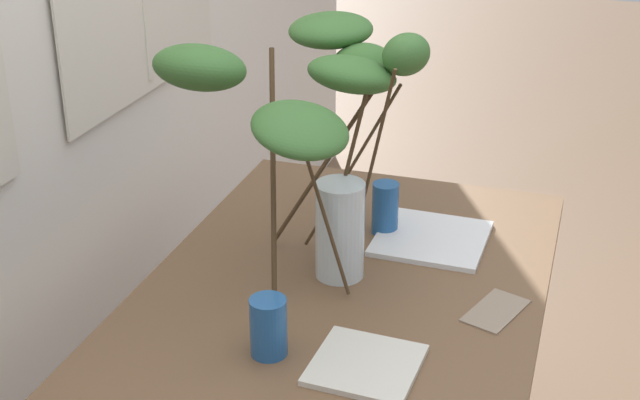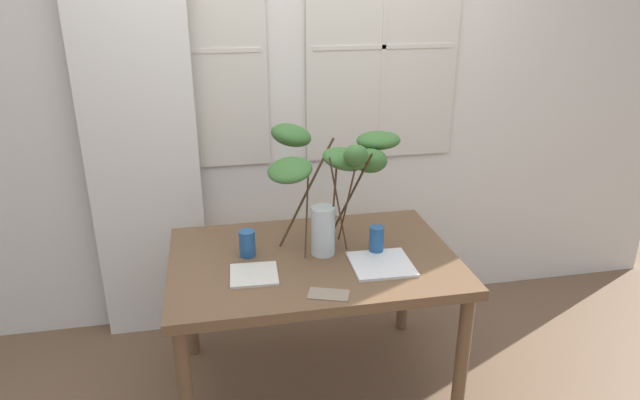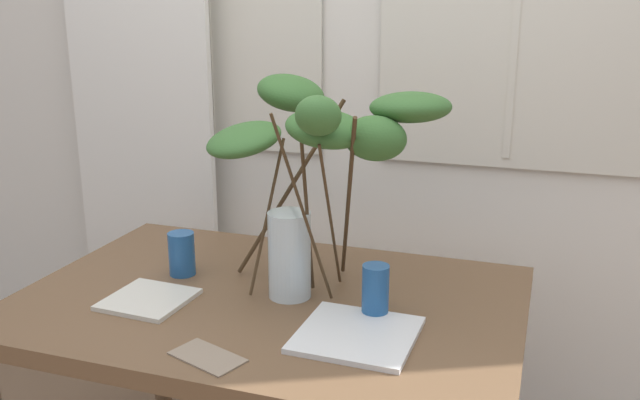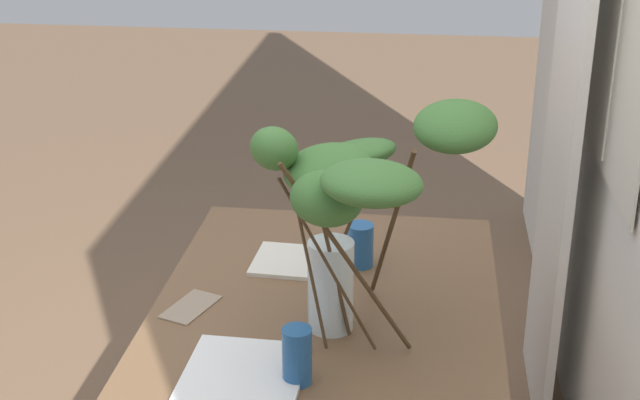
# 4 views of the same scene
# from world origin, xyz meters

# --- Properties ---
(ground) EXTENTS (14.00, 14.00, 0.00)m
(ground) POSITION_xyz_m (0.00, 0.00, 0.00)
(ground) COLOR brown
(back_wall_with_windows) EXTENTS (5.12, 0.14, 3.07)m
(back_wall_with_windows) POSITION_xyz_m (-0.00, 0.85, 1.54)
(back_wall_with_windows) COLOR silver
(back_wall_with_windows) RESTS_ON ground
(curtain_sheer_side) EXTENTS (0.60, 0.03, 2.50)m
(curtain_sheer_side) POSITION_xyz_m (-0.82, 0.69, 1.25)
(curtain_sheer_side) COLOR white
(curtain_sheer_side) RESTS_ON ground
(dining_table) EXTENTS (1.37, 0.93, 0.76)m
(dining_table) POSITION_xyz_m (0.00, 0.00, 0.67)
(dining_table) COLOR brown
(dining_table) RESTS_ON ground
(vase_with_branches) EXTENTS (0.71, 0.63, 0.60)m
(vase_with_branches) POSITION_xyz_m (0.11, 0.10, 1.17)
(vase_with_branches) COLOR silver
(vase_with_branches) RESTS_ON dining_table
(drinking_glass_blue_left) EXTENTS (0.08, 0.08, 0.13)m
(drinking_glass_blue_left) POSITION_xyz_m (-0.31, 0.07, 0.82)
(drinking_glass_blue_left) COLOR #235693
(drinking_glass_blue_left) RESTS_ON dining_table
(drinking_glass_blue_right) EXTENTS (0.07, 0.07, 0.14)m
(drinking_glass_blue_right) POSITION_xyz_m (0.31, -0.02, 0.83)
(drinking_glass_blue_right) COLOR #235693
(drinking_glass_blue_right) RESTS_ON dining_table
(plate_square_left) EXTENTS (0.22, 0.22, 0.01)m
(plate_square_left) POSITION_xyz_m (-0.30, -0.14, 0.76)
(plate_square_left) COLOR silver
(plate_square_left) RESTS_ON dining_table
(plate_square_right) EXTENTS (0.28, 0.28, 0.01)m
(plate_square_right) POSITION_xyz_m (0.30, -0.15, 0.76)
(plate_square_right) COLOR white
(plate_square_right) RESTS_ON dining_table
(napkin_folded) EXTENTS (0.19, 0.15, 0.00)m
(napkin_folded) POSITION_xyz_m (-0.00, -0.36, 0.76)
(napkin_folded) COLOR gray
(napkin_folded) RESTS_ON dining_table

